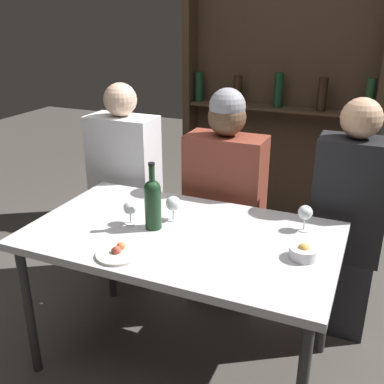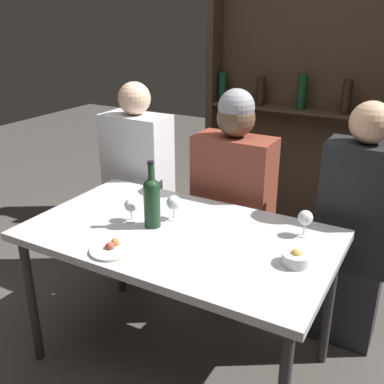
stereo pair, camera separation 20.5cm
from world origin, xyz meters
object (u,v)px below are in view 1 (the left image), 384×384
object	(u,v)px
food_plate_0	(118,253)
seated_person_left	(126,192)
wine_bottle	(153,201)
seated_person_center	(225,206)
seated_person_right	(346,228)
snack_bowl	(303,252)
wine_glass_2	(130,209)
wine_glass_0	(173,204)
wine_glass_1	(305,213)

from	to	relation	value
food_plate_0	seated_person_left	distance (m)	1.01
wine_bottle	seated_person_center	world-z (taller)	seated_person_center
food_plate_0	seated_person_right	world-z (taller)	seated_person_right
wine_bottle	seated_person_right	xyz separation A→B (m)	(0.80, 0.59, -0.25)
snack_bowl	seated_person_left	world-z (taller)	seated_person_left
snack_bowl	seated_person_center	bearing A→B (deg)	131.86
seated_person_left	wine_bottle	bearing A→B (deg)	-49.16
seated_person_left	seated_person_right	world-z (taller)	seated_person_right
wine_glass_2	food_plate_0	xyz separation A→B (m)	(0.10, -0.28, -0.06)
wine_glass_0	food_plate_0	world-z (taller)	wine_glass_0
wine_glass_2	seated_person_center	size ratio (longest dim) A/B	0.09
snack_bowl	seated_person_right	size ratio (longest dim) A/B	0.09
food_plate_0	wine_glass_1	bearing A→B (deg)	39.01
wine_glass_1	seated_person_center	distance (m)	0.63
wine_bottle	food_plate_0	xyz separation A→B (m)	(-0.01, -0.28, -0.12)
wine_glass_2	wine_bottle	bearing A→B (deg)	0.36
wine_glass_0	seated_person_right	world-z (taller)	seated_person_right
wine_glass_2	snack_bowl	world-z (taller)	wine_glass_2
wine_bottle	wine_glass_2	bearing A→B (deg)	-179.64
seated_person_center	wine_glass_1	bearing A→B (deg)	-35.01
wine_glass_2	seated_person_center	world-z (taller)	seated_person_center
wine_glass_0	food_plate_0	distance (m)	0.40
wine_glass_0	seated_person_center	size ratio (longest dim) A/B	0.09
wine_bottle	snack_bowl	distance (m)	0.68
wine_glass_1	food_plate_0	distance (m)	0.84
seated_person_right	food_plate_0	bearing A→B (deg)	-132.99
wine_glass_1	snack_bowl	world-z (taller)	wine_glass_1
wine_glass_0	snack_bowl	bearing A→B (deg)	-10.67
wine_glass_1	snack_bowl	bearing A→B (deg)	-80.36
wine_glass_0	seated_person_center	xyz separation A→B (m)	(0.09, 0.48, -0.19)
wine_glass_1	food_plate_0	bearing A→B (deg)	-140.99
wine_bottle	wine_glass_0	size ratio (longest dim) A/B	2.62
wine_glass_1	wine_glass_2	world-z (taller)	wine_glass_1
wine_glass_2	snack_bowl	bearing A→B (deg)	-0.36
seated_person_left	wine_glass_1	bearing A→B (deg)	-16.80
seated_person_right	wine_glass_1	bearing A→B (deg)	-115.35
seated_person_left	snack_bowl	bearing A→B (deg)	-26.75
wine_glass_0	snack_bowl	world-z (taller)	wine_glass_0
wine_glass_0	wine_bottle	bearing A→B (deg)	-112.09
wine_glass_0	food_plate_0	size ratio (longest dim) A/B	0.66
wine_glass_1	seated_person_right	world-z (taller)	seated_person_right
seated_person_center	seated_person_right	xyz separation A→B (m)	(0.66, 0.00, -0.01)
wine_bottle	wine_glass_2	world-z (taller)	wine_bottle
snack_bowl	seated_person_right	distance (m)	0.63
wine_glass_2	seated_person_center	distance (m)	0.67
wine_glass_0	wine_glass_2	xyz separation A→B (m)	(-0.17, -0.11, -0.01)
wine_bottle	wine_glass_2	size ratio (longest dim) A/B	2.84
food_plate_0	snack_bowl	distance (m)	0.74
wine_glass_2	seated_person_right	bearing A→B (deg)	32.98
wine_bottle	wine_glass_0	bearing A→B (deg)	67.91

